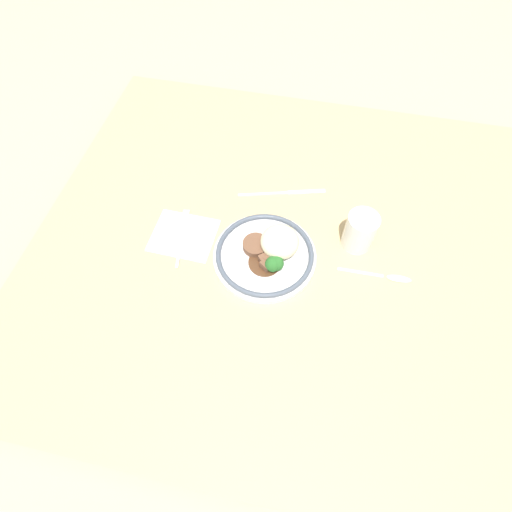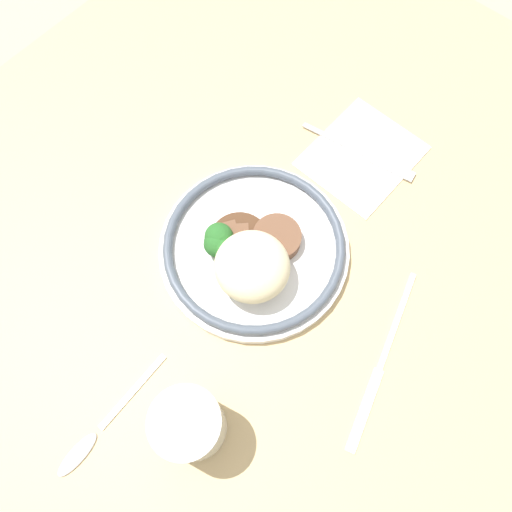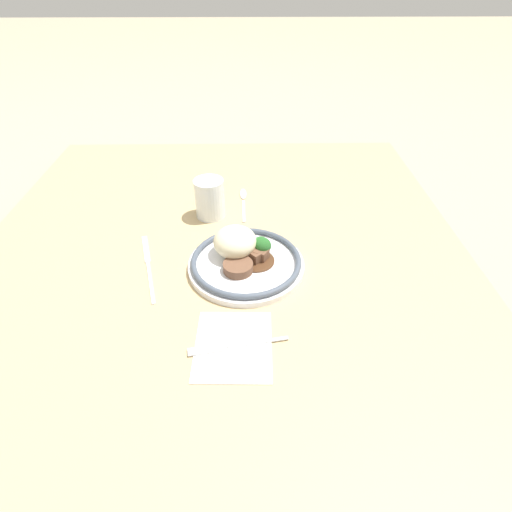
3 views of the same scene
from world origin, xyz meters
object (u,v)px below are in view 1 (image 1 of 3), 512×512
Objects in this scene: juice_glass at (360,232)px; spoon at (389,277)px; fork at (183,232)px; plate at (269,252)px; knife at (285,193)px.

spoon is (0.08, -0.08, -0.04)m from juice_glass.
juice_glass is 0.57× the size of spoon.
fork is 1.01× the size of spoon.
plate reaches higher than fork.
spoon is (0.50, -0.02, -0.00)m from fork.
knife is 0.34m from spoon.
plate is 0.28m from spoon.
juice_glass is 0.42m from fork.
fork is 0.76× the size of knife.
juice_glass is at bearing -91.47° from fork.
knife is 1.33× the size of spoon.
fork is 0.29m from knife.
fork is (-0.42, -0.06, -0.04)m from juice_glass.
fork is (-0.22, 0.02, -0.02)m from plate.
knife is at bearing 88.66° from plate.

